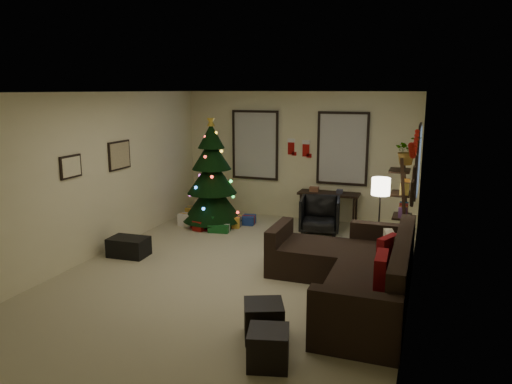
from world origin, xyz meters
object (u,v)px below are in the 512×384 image
(christmas_tree, at_px, (212,180))
(desk, at_px, (329,196))
(desk_chair, at_px, (320,215))
(sofa, at_px, (356,274))
(bookshelf, at_px, (403,210))

(christmas_tree, distance_m, desk, 2.41)
(christmas_tree, distance_m, desk_chair, 2.27)
(desk_chair, bearing_deg, christmas_tree, 176.72)
(sofa, xyz_separation_m, bookshelf, (0.49, 1.76, 0.52))
(desk, bearing_deg, desk_chair, -93.24)
(christmas_tree, bearing_deg, desk, 21.60)
(sofa, distance_m, desk_chair, 2.97)
(desk_chair, relative_size, bookshelf, 0.42)
(desk, xyz_separation_m, desk_chair, (-0.04, -0.65, -0.23))
(desk, relative_size, bookshelf, 0.73)
(christmas_tree, distance_m, bookshelf, 3.85)
(bookshelf, bearing_deg, desk, 133.39)
(desk, relative_size, desk_chair, 1.75)
(desk, distance_m, desk_chair, 0.69)
(sofa, relative_size, desk, 2.40)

